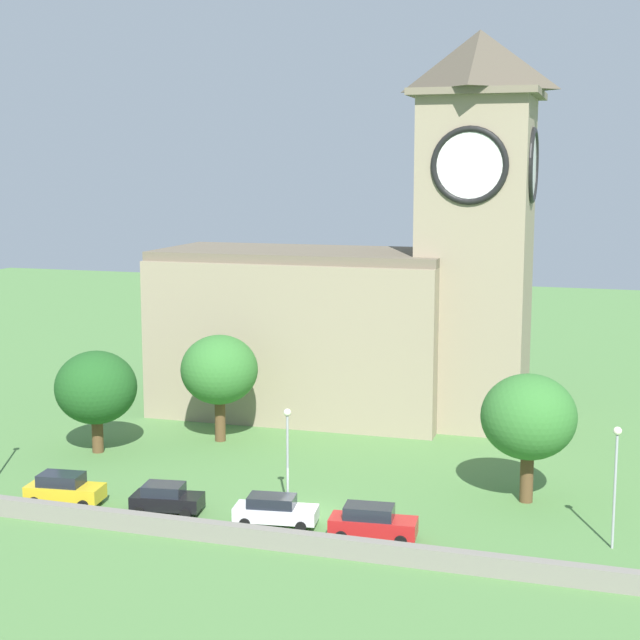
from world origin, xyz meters
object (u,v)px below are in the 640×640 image
object	(u,v)px
car_red	(372,523)
streetlamp_west_mid	(287,441)
tree_churchyard	(529,417)
tree_by_tower	(219,370)
car_black	(166,498)
car_white	(275,510)
streetlamp_central	(616,467)
car_yellow	(64,489)
tree_riverside_west	(96,388)
church	(363,296)

from	to	relation	value
car_red	streetlamp_west_mid	distance (m)	7.33
tree_churchyard	tree_by_tower	bearing A→B (deg)	163.57
car_black	car_white	size ratio (longest dim) A/B	0.88
streetlamp_central	tree_churchyard	size ratio (longest dim) A/B	0.85
car_yellow	car_white	xyz separation A→B (m)	(12.95, 0.61, -0.10)
car_black	streetlamp_central	world-z (taller)	streetlamp_central
tree_churchyard	tree_by_tower	size ratio (longest dim) A/B	0.99
car_black	tree_riverside_west	size ratio (longest dim) A/B	0.59
car_yellow	tree_riverside_west	world-z (taller)	tree_riverside_west
car_white	tree_churchyard	world-z (taller)	tree_churchyard
car_red	tree_by_tower	distance (m)	22.12
streetlamp_west_mid	car_white	bearing A→B (deg)	-86.18
church	tree_churchyard	world-z (taller)	church
car_white	church	bearing A→B (deg)	94.29
tree_riverside_west	tree_churchyard	size ratio (longest dim) A/B	0.93
car_white	streetlamp_west_mid	xyz separation A→B (m)	(-0.17, 2.62, 3.24)
car_white	tree_churchyard	distance (m)	15.81
tree_riverside_west	tree_by_tower	bearing A→B (deg)	37.03
streetlamp_west_mid	tree_churchyard	size ratio (longest dim) A/B	0.78
car_yellow	tree_churchyard	world-z (taller)	tree_churchyard
church	tree_riverside_west	xyz separation A→B (m)	(-14.77, -15.69, -5.01)
tree_by_tower	car_red	bearing A→B (deg)	-44.83
car_yellow	car_black	world-z (taller)	car_yellow
car_yellow	tree_by_tower	size ratio (longest dim) A/B	0.60
car_white	car_red	size ratio (longest dim) A/B	1.00
streetlamp_west_mid	tree_by_tower	distance (m)	15.53
streetlamp_west_mid	streetlamp_central	world-z (taller)	streetlamp_central
car_yellow	car_red	size ratio (longest dim) A/B	0.97
car_yellow	streetlamp_west_mid	distance (m)	13.54
car_black	car_white	distance (m)	6.62
streetlamp_central	tree_by_tower	world-z (taller)	tree_by_tower
car_yellow	streetlamp_central	distance (m)	31.16
car_black	streetlamp_central	distance (m)	24.87
car_black	streetlamp_central	size ratio (longest dim) A/B	0.65
streetlamp_west_mid	car_yellow	bearing A→B (deg)	-165.83
car_black	car_yellow	bearing A→B (deg)	-174.61
car_yellow	car_red	bearing A→B (deg)	0.41
church	tree_riverside_west	bearing A→B (deg)	-133.27
tree_riverside_west	car_white	bearing A→B (deg)	-29.89
car_red	streetlamp_central	bearing A→B (deg)	12.30
tree_riverside_west	tree_by_tower	distance (m)	8.74
car_yellow	tree_riverside_west	size ratio (longest dim) A/B	0.65
car_black	tree_riverside_west	xyz separation A→B (m)	(-10.04, 9.59, 3.72)
car_white	tree_by_tower	bearing A→B (deg)	123.21
car_white	streetlamp_west_mid	size ratio (longest dim) A/B	0.80
car_yellow	streetlamp_central	world-z (taller)	streetlamp_central
car_white	tree_by_tower	xyz separation A→B (m)	(-9.71, 14.83, 4.37)
car_white	streetlamp_west_mid	world-z (taller)	streetlamp_west_mid
car_yellow	car_white	world-z (taller)	car_yellow
church	tree_riverside_west	size ratio (longest dim) A/B	4.18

